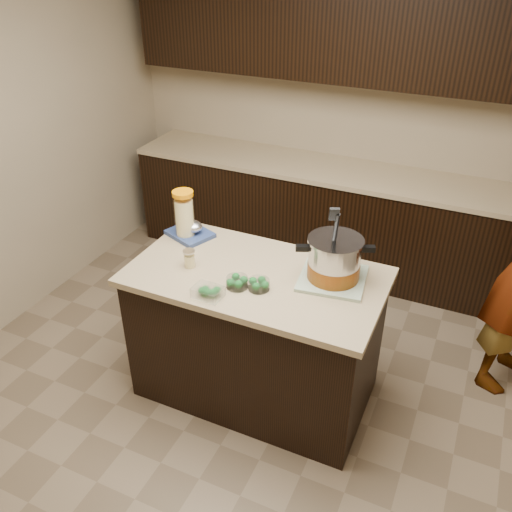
# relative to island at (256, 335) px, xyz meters

# --- Properties ---
(ground_plane) EXTENTS (4.00, 4.00, 0.00)m
(ground_plane) POSITION_rel_island_xyz_m (0.00, 0.00, -0.45)
(ground_plane) COLOR brown
(ground_plane) RESTS_ON ground
(room_shell) EXTENTS (4.04, 4.04, 2.72)m
(room_shell) POSITION_rel_island_xyz_m (0.00, 0.00, 1.26)
(room_shell) COLOR tan
(room_shell) RESTS_ON ground
(back_cabinets) EXTENTS (3.60, 0.63, 2.33)m
(back_cabinets) POSITION_rel_island_xyz_m (0.00, 1.74, 0.49)
(back_cabinets) COLOR black
(back_cabinets) RESTS_ON ground
(island) EXTENTS (1.46, 0.81, 0.90)m
(island) POSITION_rel_island_xyz_m (0.00, 0.00, 0.00)
(island) COLOR black
(island) RESTS_ON ground
(dish_towel) EXTENTS (0.40, 0.40, 0.02)m
(dish_towel) POSITION_rel_island_xyz_m (0.41, 0.13, 0.46)
(dish_towel) COLOR #557951
(dish_towel) RESTS_ON island
(stock_pot) EXTENTS (0.41, 0.40, 0.44)m
(stock_pot) POSITION_rel_island_xyz_m (0.41, 0.13, 0.57)
(stock_pot) COLOR #B7B7BC
(stock_pot) RESTS_ON dish_towel
(lemonade_pitcher) EXTENTS (0.16, 0.16, 0.32)m
(lemonade_pitcher) POSITION_rel_island_xyz_m (-0.58, 0.20, 0.60)
(lemonade_pitcher) COLOR beige
(lemonade_pitcher) RESTS_ON island
(mason_jar) EXTENTS (0.09, 0.09, 0.11)m
(mason_jar) POSITION_rel_island_xyz_m (-0.38, -0.09, 0.50)
(mason_jar) COLOR beige
(mason_jar) RESTS_ON island
(broccoli_tub_left) EXTENTS (0.16, 0.16, 0.06)m
(broccoli_tub_left) POSITION_rel_island_xyz_m (-0.04, -0.16, 0.47)
(broccoli_tub_left) COLOR silver
(broccoli_tub_left) RESTS_ON island
(broccoli_tub_right) EXTENTS (0.15, 0.15, 0.06)m
(broccoli_tub_right) POSITION_rel_island_xyz_m (0.08, -0.13, 0.47)
(broccoli_tub_right) COLOR silver
(broccoli_tub_right) RESTS_ON island
(broccoli_tub_rect) EXTENTS (0.16, 0.13, 0.06)m
(broccoli_tub_rect) POSITION_rel_island_xyz_m (-0.14, -0.30, 0.47)
(broccoli_tub_rect) COLOR silver
(broccoli_tub_rect) RESTS_ON island
(blue_tray) EXTENTS (0.33, 0.30, 0.10)m
(blue_tray) POSITION_rel_island_xyz_m (-0.56, 0.23, 0.48)
(blue_tray) COLOR navy
(blue_tray) RESTS_ON island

